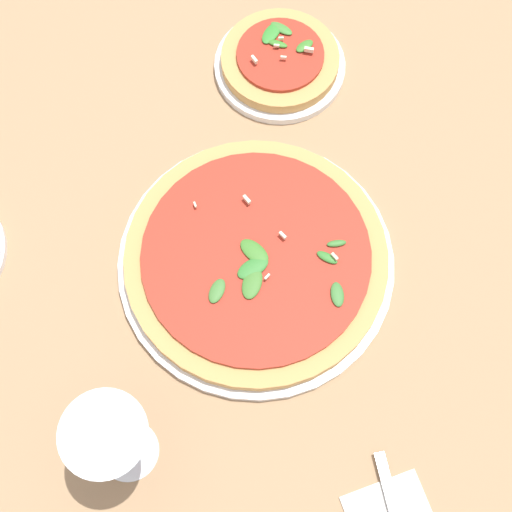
{
  "coord_description": "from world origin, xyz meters",
  "views": [
    {
      "loc": [
        0.31,
        -0.11,
        0.86
      ],
      "look_at": [
        -0.01,
        -0.04,
        0.03
      ],
      "focal_mm": 50.0,
      "sensor_mm": 36.0,
      "label": 1
    }
  ],
  "objects": [
    {
      "name": "pizza_personal_side",
      "position": [
        -0.3,
        0.06,
        0.02
      ],
      "size": [
        0.19,
        0.19,
        0.05
      ],
      "color": "white",
      "rests_on": "ground_plane"
    },
    {
      "name": "pizza_arugula_main",
      "position": [
        -0.01,
        -0.04,
        0.02
      ],
      "size": [
        0.35,
        0.35,
        0.05
      ],
      "color": "white",
      "rests_on": "ground_plane"
    },
    {
      "name": "wine_glass",
      "position": [
        0.18,
        -0.23,
        0.11
      ],
      "size": [
        0.09,
        0.09,
        0.16
      ],
      "color": "white",
      "rests_on": "ground_plane"
    },
    {
      "name": "ground_plane",
      "position": [
        0.0,
        0.0,
        0.0
      ],
      "size": [
        6.0,
        6.0,
        0.0
      ],
      "primitive_type": "plane",
      "color": "#9E7A56"
    }
  ]
}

